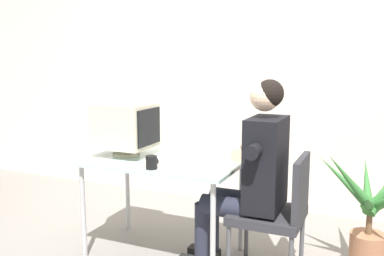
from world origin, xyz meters
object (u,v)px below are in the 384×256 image
keyboard (165,159)px  desk_mug (152,162)px  office_chair (277,209)px  potted_plant (370,216)px  crt_monitor (126,126)px  person_seated (252,171)px  desk (163,168)px

keyboard → desk_mug: size_ratio=5.08×
office_chair → potted_plant: potted_plant is taller
office_chair → desk_mug: (-0.80, -0.27, 0.30)m
crt_monitor → person_seated: (1.00, -0.01, -0.25)m
potted_plant → person_seated: bearing=-157.3°
crt_monitor → desk_mug: (0.38, -0.28, -0.18)m
person_seated → desk: bearing=179.6°
crt_monitor → potted_plant: size_ratio=0.47×
desk → office_chair: size_ratio=1.35×
keyboard → office_chair: bearing=2.2°
office_chair → person_seated: (-0.18, 0.00, 0.24)m
keyboard → person_seated: size_ratio=0.34×
keyboard → office_chair: 0.87m
desk → crt_monitor: crt_monitor is taller
desk_mug → potted_plant: bearing=23.2°
desk → keyboard: size_ratio=2.52×
office_chair → desk_mug: size_ratio=9.46×
office_chair → crt_monitor: bearing=179.4°
desk → keyboard: keyboard is taller
keyboard → potted_plant: bearing=13.9°
keyboard → desk_mug: bearing=-83.8°
person_seated → potted_plant: 0.87m
person_seated → desk_mug: (-0.62, -0.27, 0.06)m
keyboard → person_seated: bearing=2.8°
person_seated → potted_plant: (0.75, 0.31, -0.31)m
keyboard → office_chair: (0.82, 0.03, -0.27)m
keyboard → desk_mug: (0.03, -0.24, 0.03)m
crt_monitor → potted_plant: (1.75, 0.30, -0.55)m
desk → crt_monitor: bearing=178.6°
potted_plant → office_chair: bearing=-151.0°
potted_plant → crt_monitor: bearing=-170.2°
office_chair → desk_mug: 0.90m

